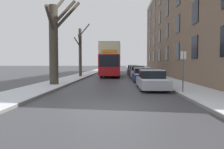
{
  "coord_description": "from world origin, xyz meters",
  "views": [
    {
      "loc": [
        0.44,
        -8.42,
        1.77
      ],
      "look_at": [
        -0.48,
        16.57,
        0.51
      ],
      "focal_mm": 35.0,
      "sensor_mm": 36.0,
      "label": 1
    }
  ],
  "objects_px": {
    "parked_car_0": "(152,80)",
    "pedestrian_left_sidewalk": "(53,73)",
    "bare_tree_left_1": "(80,52)",
    "parked_car_4": "(133,70)",
    "oncoming_van": "(112,66)",
    "bare_tree_left_0": "(55,39)",
    "double_decker_bus": "(111,59)",
    "parked_car_1": "(142,75)",
    "street_sign_post": "(183,70)",
    "parked_car_3": "(135,71)",
    "parked_car_2": "(137,72)"
  },
  "relations": [
    {
      "from": "parked_car_1",
      "to": "parked_car_0",
      "type": "bearing_deg",
      "value": -90.0
    },
    {
      "from": "parked_car_0",
      "to": "parked_car_3",
      "type": "distance_m",
      "value": 17.53
    },
    {
      "from": "bare_tree_left_0",
      "to": "double_decker_bus",
      "type": "height_order",
      "value": "bare_tree_left_0"
    },
    {
      "from": "parked_car_4",
      "to": "parked_car_2",
      "type": "bearing_deg",
      "value": -90.0
    },
    {
      "from": "parked_car_2",
      "to": "street_sign_post",
      "type": "relative_size",
      "value": 1.65
    },
    {
      "from": "parked_car_3",
      "to": "oncoming_van",
      "type": "xyz_separation_m",
      "value": [
        -4.02,
        14.43,
        0.53
      ]
    },
    {
      "from": "bare_tree_left_1",
      "to": "parked_car_3",
      "type": "height_order",
      "value": "bare_tree_left_1"
    },
    {
      "from": "parked_car_2",
      "to": "street_sign_post",
      "type": "xyz_separation_m",
      "value": [
        1.39,
        -15.01,
        0.74
      ]
    },
    {
      "from": "parked_car_1",
      "to": "street_sign_post",
      "type": "relative_size",
      "value": 1.79
    },
    {
      "from": "bare_tree_left_0",
      "to": "parked_car_4",
      "type": "xyz_separation_m",
      "value": [
        7.29,
        21.31,
        -2.97
      ]
    },
    {
      "from": "parked_car_1",
      "to": "oncoming_van",
      "type": "bearing_deg",
      "value": 99.01
    },
    {
      "from": "parked_car_4",
      "to": "oncoming_van",
      "type": "distance_m",
      "value": 9.7
    },
    {
      "from": "double_decker_bus",
      "to": "street_sign_post",
      "type": "height_order",
      "value": "double_decker_bus"
    },
    {
      "from": "double_decker_bus",
      "to": "parked_car_1",
      "type": "relative_size",
      "value": 2.41
    },
    {
      "from": "bare_tree_left_1",
      "to": "pedestrian_left_sidewalk",
      "type": "relative_size",
      "value": 3.81
    },
    {
      "from": "parked_car_1",
      "to": "oncoming_van",
      "type": "distance_m",
      "value": 25.67
    },
    {
      "from": "double_decker_bus",
      "to": "bare_tree_left_0",
      "type": "bearing_deg",
      "value": -105.99
    },
    {
      "from": "bare_tree_left_1",
      "to": "parked_car_2",
      "type": "bearing_deg",
      "value": -2.91
    },
    {
      "from": "parked_car_3",
      "to": "parked_car_4",
      "type": "distance_m",
      "value": 5.63
    },
    {
      "from": "double_decker_bus",
      "to": "parked_car_2",
      "type": "distance_m",
      "value": 4.81
    },
    {
      "from": "bare_tree_left_1",
      "to": "parked_car_1",
      "type": "relative_size",
      "value": 1.5
    },
    {
      "from": "parked_car_1",
      "to": "parked_car_2",
      "type": "relative_size",
      "value": 1.09
    },
    {
      "from": "bare_tree_left_1",
      "to": "parked_car_0",
      "type": "distance_m",
      "value": 14.95
    },
    {
      "from": "parked_car_4",
      "to": "pedestrian_left_sidewalk",
      "type": "bearing_deg",
      "value": -111.46
    },
    {
      "from": "bare_tree_left_0",
      "to": "parked_car_2",
      "type": "distance_m",
      "value": 13.17
    },
    {
      "from": "bare_tree_left_0",
      "to": "parked_car_2",
      "type": "bearing_deg",
      "value": 55.37
    },
    {
      "from": "parked_car_0",
      "to": "pedestrian_left_sidewalk",
      "type": "bearing_deg",
      "value": 158.11
    },
    {
      "from": "parked_car_2",
      "to": "pedestrian_left_sidewalk",
      "type": "xyz_separation_m",
      "value": [
        -7.86,
        -9.24,
        0.27
      ]
    },
    {
      "from": "parked_car_1",
      "to": "double_decker_bus",
      "type": "bearing_deg",
      "value": 111.78
    },
    {
      "from": "bare_tree_left_0",
      "to": "parked_car_2",
      "type": "relative_size",
      "value": 1.79
    },
    {
      "from": "double_decker_bus",
      "to": "pedestrian_left_sidewalk",
      "type": "bearing_deg",
      "value": -110.07
    },
    {
      "from": "parked_car_3",
      "to": "bare_tree_left_1",
      "type": "bearing_deg",
      "value": -146.84
    },
    {
      "from": "parked_car_4",
      "to": "double_decker_bus",
      "type": "bearing_deg",
      "value": -113.55
    },
    {
      "from": "parked_car_2",
      "to": "pedestrian_left_sidewalk",
      "type": "relative_size",
      "value": 2.34
    },
    {
      "from": "parked_car_3",
      "to": "parked_car_2",
      "type": "bearing_deg",
      "value": -90.0
    },
    {
      "from": "parked_car_0",
      "to": "pedestrian_left_sidewalk",
      "type": "relative_size",
      "value": 2.61
    },
    {
      "from": "street_sign_post",
      "to": "pedestrian_left_sidewalk",
      "type": "bearing_deg",
      "value": 148.06
    },
    {
      "from": "bare_tree_left_0",
      "to": "street_sign_post",
      "type": "distance_m",
      "value": 10.0
    },
    {
      "from": "double_decker_bus",
      "to": "parked_car_4",
      "type": "distance_m",
      "value": 8.81
    },
    {
      "from": "parked_car_1",
      "to": "parked_car_2",
      "type": "height_order",
      "value": "parked_car_2"
    },
    {
      "from": "parked_car_1",
      "to": "parked_car_4",
      "type": "relative_size",
      "value": 0.98
    },
    {
      "from": "parked_car_4",
      "to": "pedestrian_left_sidewalk",
      "type": "relative_size",
      "value": 2.58
    },
    {
      "from": "bare_tree_left_0",
      "to": "oncoming_van",
      "type": "relative_size",
      "value": 1.31
    },
    {
      "from": "street_sign_post",
      "to": "bare_tree_left_0",
      "type": "bearing_deg",
      "value": 152.82
    },
    {
      "from": "pedestrian_left_sidewalk",
      "to": "street_sign_post",
      "type": "xyz_separation_m",
      "value": [
        9.25,
        -5.77,
        0.47
      ]
    },
    {
      "from": "bare_tree_left_0",
      "to": "double_decker_bus",
      "type": "xyz_separation_m",
      "value": [
        3.84,
        13.4,
        -1.2
      ]
    },
    {
      "from": "oncoming_van",
      "to": "bare_tree_left_0",
      "type": "bearing_deg",
      "value": -96.2
    },
    {
      "from": "parked_car_2",
      "to": "parked_car_4",
      "type": "height_order",
      "value": "parked_car_4"
    },
    {
      "from": "parked_car_0",
      "to": "parked_car_3",
      "type": "bearing_deg",
      "value": 90.0
    },
    {
      "from": "parked_car_1",
      "to": "pedestrian_left_sidewalk",
      "type": "distance_m",
      "value": 8.6
    }
  ]
}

